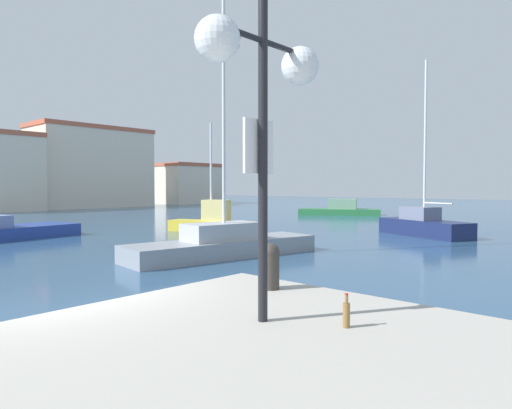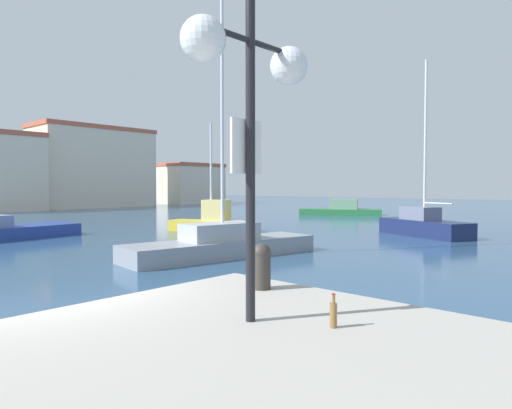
# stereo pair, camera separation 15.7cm
# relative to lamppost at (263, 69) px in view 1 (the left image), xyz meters

# --- Properties ---
(water) EXTENTS (160.00, 160.00, 0.00)m
(water) POSITION_rel_lamppost_xyz_m (14.14, 23.09, -3.76)
(water) COLOR #2D5175
(water) RESTS_ON ground
(lamppost) EXTENTS (1.70, 0.43, 4.02)m
(lamppost) POSITION_rel_lamppost_xyz_m (0.00, 0.00, 0.00)
(lamppost) COLOR black
(lamppost) RESTS_ON pier_quay
(bottle) EXTENTS (0.07, 0.07, 0.34)m
(bottle) POSITION_rel_lamppost_xyz_m (0.39, -0.77, -2.47)
(bottle) COLOR olive
(bottle) RESTS_ON pier_quay
(mooring_bollard) EXTENTS (0.26, 0.26, 0.63)m
(mooring_bollard) POSITION_rel_lamppost_xyz_m (1.20, 0.91, -2.27)
(mooring_bollard) COLOR #38332D
(mooring_bollard) RESTS_ON pier_quay
(sailboat_grey_outer_mooring) EXTENTS (7.67, 3.11, 12.16)m
(sailboat_grey_outer_mooring) POSITION_rel_lamppost_xyz_m (7.99, 8.90, -3.24)
(sailboat_grey_outer_mooring) COLOR gray
(sailboat_grey_outer_mooring) RESTS_ON water
(sailboat_navy_inner_mooring) EXTENTS (3.70, 5.43, 9.04)m
(sailboat_navy_inner_mooring) POSITION_rel_lamppost_xyz_m (19.87, 6.29, -3.15)
(sailboat_navy_inner_mooring) COLOR #19234C
(sailboat_navy_inner_mooring) RESTS_ON water
(sailboat_yellow_distant_east) EXTENTS (2.83, 5.17, 6.16)m
(sailboat_yellow_distant_east) POSITION_rel_lamppost_xyz_m (14.00, 16.04, -3.14)
(sailboat_yellow_distant_east) COLOR gold
(sailboat_yellow_distant_east) RESTS_ON water
(motorboat_green_far_right) EXTENTS (5.56, 7.55, 1.46)m
(motorboat_green_far_right) POSITION_rel_lamppost_xyz_m (32.45, 19.00, -3.28)
(motorboat_green_far_right) COLOR #28703D
(motorboat_green_far_right) RESTS_ON water
(yacht_club) EXTENTS (14.23, 6.75, 9.91)m
(yacht_club) POSITION_rel_lamppost_xyz_m (24.91, 50.01, 1.20)
(yacht_club) COLOR beige
(yacht_club) RESTS_ON ground
(waterfront_apartments) EXTENTS (8.90, 8.90, 6.05)m
(waterfront_apartments) POSITION_rel_lamppost_xyz_m (40.91, 51.97, -0.73)
(waterfront_apartments) COLOR beige
(waterfront_apartments) RESTS_ON ground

